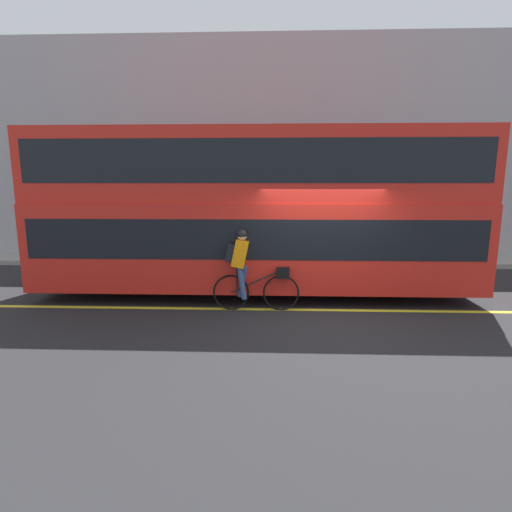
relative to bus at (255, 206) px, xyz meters
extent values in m
plane|color=#232326|center=(1.41, -1.53, -2.08)|extent=(80.00, 80.00, 0.00)
cube|color=yellow|center=(1.41, -1.34, -2.08)|extent=(50.00, 0.14, 0.01)
cube|color=gray|center=(1.41, 3.89, -2.01)|extent=(60.00, 1.87, 0.15)
cube|color=#9E9EA3|center=(1.41, 4.97, 1.69)|extent=(60.00, 0.30, 7.54)
cylinder|color=black|center=(3.07, 0.00, -1.60)|extent=(0.96, 0.30, 0.96)
cylinder|color=black|center=(-3.07, 0.00, -1.60)|extent=(0.96, 0.30, 0.96)
cube|color=red|center=(0.00, 0.00, -0.84)|extent=(9.89, 2.59, 1.91)
cube|color=black|center=(0.00, 0.00, -0.61)|extent=(9.50, 2.61, 0.84)
cube|color=red|center=(0.00, 0.00, 0.89)|extent=(9.89, 2.48, 1.57)
cube|color=black|center=(0.00, 0.00, 0.97)|extent=(9.50, 2.50, 0.88)
torus|color=black|center=(0.59, -1.39, -1.71)|extent=(0.75, 0.04, 0.75)
torus|color=black|center=(-0.45, -1.39, -1.71)|extent=(0.75, 0.04, 0.75)
cylinder|color=black|center=(0.07, -1.39, -1.47)|extent=(1.05, 0.03, 0.51)
cylinder|color=black|center=(-0.33, -1.39, -1.43)|extent=(0.03, 0.03, 0.56)
cube|color=black|center=(0.62, -1.39, -1.28)|extent=(0.26, 0.16, 0.22)
cube|color=orange|center=(-0.26, -1.39, -0.88)|extent=(0.37, 0.32, 0.58)
cube|color=black|center=(-0.46, -1.39, -0.86)|extent=(0.21, 0.26, 0.38)
cylinder|color=#384C7A|center=(-0.22, -1.30, -1.49)|extent=(0.22, 0.11, 0.68)
cylinder|color=#384C7A|center=(-0.22, -1.48, -1.49)|extent=(0.20, 0.11, 0.68)
sphere|color=tan|center=(-0.22, -1.39, -0.53)|extent=(0.19, 0.19, 0.19)
sphere|color=black|center=(-0.22, -1.39, -0.48)|extent=(0.21, 0.21, 0.21)
camera|label=1|loc=(0.38, -9.38, 0.53)|focal=28.00mm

